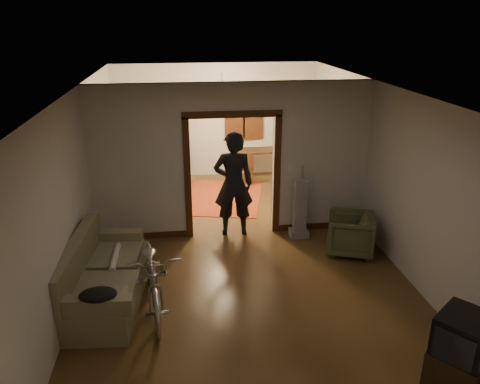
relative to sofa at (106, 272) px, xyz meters
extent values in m
cube|color=#402A14|center=(2.04, 1.29, -0.48)|extent=(5.00, 8.50, 0.01)
cube|color=white|center=(2.04, 1.29, 2.32)|extent=(5.00, 8.50, 0.01)
cube|color=beige|center=(2.04, 5.54, 0.92)|extent=(5.00, 0.02, 2.80)
cube|color=beige|center=(-0.46, 1.29, 0.92)|extent=(0.02, 8.50, 2.80)
cube|color=beige|center=(4.54, 1.29, 0.92)|extent=(0.02, 8.50, 2.80)
cube|color=beige|center=(2.04, 2.04, 0.92)|extent=(5.00, 0.14, 2.80)
cube|color=#401F0E|center=(2.04, 2.04, 0.62)|extent=(1.74, 0.20, 2.32)
cube|color=black|center=(2.74, 5.50, 1.07)|extent=(0.98, 0.06, 1.28)
sphere|color=#FFE0A5|center=(2.04, 3.79, 1.87)|extent=(0.24, 0.24, 0.24)
cube|color=silver|center=(3.09, 1.96, 0.77)|extent=(0.08, 0.01, 0.12)
cube|color=#676645|center=(0.00, 0.00, 0.00)|extent=(1.11, 2.15, 0.95)
cylinder|color=beige|center=(0.10, 0.30, 0.05)|extent=(0.10, 0.77, 0.10)
ellipsoid|color=black|center=(0.05, -0.91, 0.20)|extent=(0.45, 0.34, 0.13)
imported|color=silver|center=(0.67, -0.24, 0.03)|extent=(0.90, 1.99, 1.01)
imported|color=#474F2C|center=(3.94, 0.97, -0.13)|extent=(0.97, 0.96, 0.70)
cube|color=black|center=(3.95, -2.27, -0.21)|extent=(0.78, 0.77, 0.53)
cube|color=black|center=(3.95, -2.27, 0.24)|extent=(0.75, 0.74, 0.48)
cube|color=gray|center=(3.23, 1.69, 0.07)|extent=(0.36, 0.30, 1.10)
imported|color=black|center=(2.05, 1.98, 0.50)|extent=(0.74, 0.51, 1.96)
cube|color=maroon|center=(2.02, 3.84, -0.47)|extent=(2.14, 2.53, 0.02)
cube|color=#232B1A|center=(0.84, 4.97, 0.49)|extent=(1.00, 0.59, 1.94)
sphere|color=#1E5972|center=(0.84, 4.97, 1.46)|extent=(0.29, 0.29, 0.29)
cube|color=#342111|center=(3.03, 5.09, -0.11)|extent=(1.00, 0.57, 0.73)
cube|color=#342111|center=(2.64, 4.68, -0.06)|extent=(0.38, 0.38, 0.84)
camera|label=1|loc=(1.11, -5.94, 3.35)|focal=35.00mm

